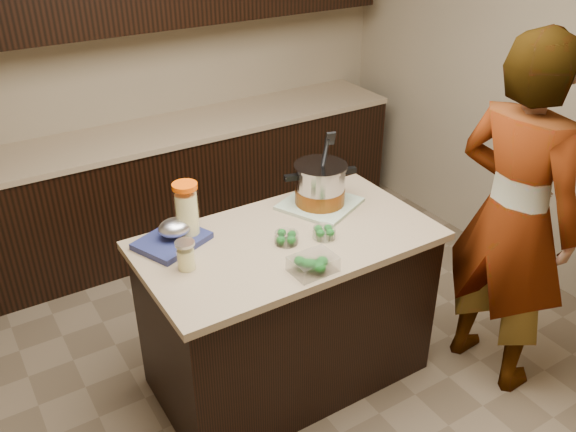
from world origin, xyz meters
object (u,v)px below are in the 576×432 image
object	(u,v)px
stock_pot	(320,187)
lemonade_pitcher	(187,214)
person	(513,219)
island	(288,310)

from	to	relation	value
stock_pot	lemonade_pitcher	xyz separation A→B (m)	(-0.73, 0.06, 0.02)
stock_pot	lemonade_pitcher	world-z (taller)	stock_pot
person	stock_pot	bearing A→B (deg)	38.88
island	lemonade_pitcher	xyz separation A→B (m)	(-0.41, 0.25, 0.58)
island	person	distance (m)	1.24
island	lemonade_pitcher	size ratio (longest dim) A/B	5.00
island	stock_pot	xyz separation A→B (m)	(0.32, 0.19, 0.56)
island	lemonade_pitcher	distance (m)	0.76
stock_pot	person	world-z (taller)	person
lemonade_pitcher	island	bearing A→B (deg)	-31.17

